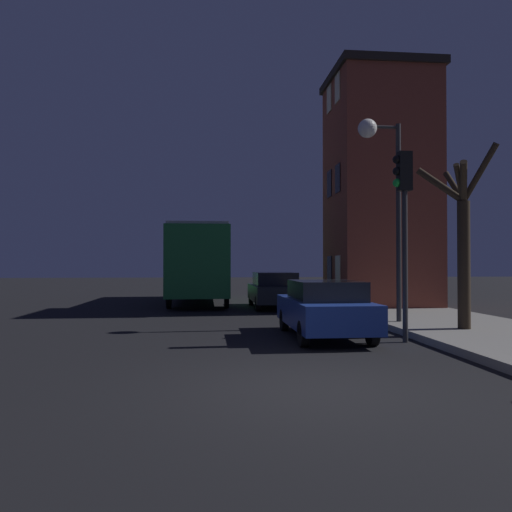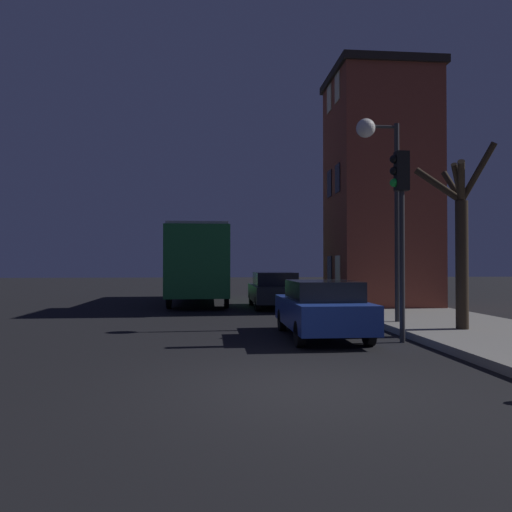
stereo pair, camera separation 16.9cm
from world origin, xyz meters
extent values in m
plane|color=black|center=(0.00, 0.00, 0.00)|extent=(120.00, 120.00, 0.00)
cube|color=brown|center=(5.45, 12.31, 4.71)|extent=(3.78, 3.79, 9.07)
cube|color=black|center=(5.45, 12.31, 9.39)|extent=(4.02, 4.03, 0.30)
cube|color=beige|center=(3.54, 11.65, 1.57)|extent=(0.03, 0.70, 1.10)
cube|color=black|center=(3.54, 12.97, 1.57)|extent=(0.03, 0.70, 1.10)
cube|color=black|center=(3.54, 11.65, 5.11)|extent=(0.03, 0.70, 1.10)
cube|color=black|center=(3.54, 12.97, 5.11)|extent=(0.03, 0.70, 1.10)
cube|color=beige|center=(3.54, 11.65, 8.64)|extent=(0.03, 0.70, 1.10)
cube|color=beige|center=(3.54, 12.97, 8.64)|extent=(0.03, 0.70, 1.10)
cylinder|color=#28282B|center=(3.90, 6.45, 2.97)|extent=(0.14, 0.14, 5.60)
cylinder|color=#28282B|center=(3.45, 6.45, 5.67)|extent=(0.90, 0.09, 0.09)
sphere|color=white|center=(3.00, 6.45, 5.62)|extent=(0.54, 0.54, 0.54)
cylinder|color=#28282B|center=(3.01, 3.84, 1.74)|extent=(0.12, 0.12, 3.47)
cube|color=black|center=(3.01, 3.84, 3.92)|extent=(0.30, 0.24, 0.90)
sphere|color=black|center=(2.83, 3.84, 4.19)|extent=(0.20, 0.20, 0.20)
sphere|color=black|center=(2.83, 3.84, 3.92)|extent=(0.20, 0.20, 0.20)
sphere|color=green|center=(2.83, 3.84, 3.65)|extent=(0.20, 0.20, 0.20)
cylinder|color=#2D2319|center=(4.92, 4.76, 1.77)|extent=(0.31, 0.31, 3.21)
cylinder|color=#2D2319|center=(5.17, 4.44, 4.04)|extent=(0.70, 0.83, 1.40)
cylinder|color=#2D2319|center=(4.82, 5.01, 3.77)|extent=(0.38, 0.67, 0.88)
cylinder|color=#2D2319|center=(4.70, 4.35, 3.78)|extent=(0.63, 1.00, 0.94)
cylinder|color=#2D2319|center=(4.41, 4.93, 3.79)|extent=(1.18, 0.54, 0.96)
cylinder|color=#2D2319|center=(4.68, 4.48, 3.78)|extent=(0.65, 0.73, 0.90)
cube|color=#1E6B33|center=(-1.86, 16.14, 1.89)|extent=(2.50, 9.24, 2.82)
cube|color=black|center=(-1.86, 16.14, 2.40)|extent=(2.52, 8.50, 1.02)
cube|color=#B2B2B2|center=(-1.86, 16.14, 3.36)|extent=(2.37, 8.78, 0.12)
cylinder|color=black|center=(-0.70, 19.14, 0.48)|extent=(0.18, 0.96, 0.96)
cylinder|color=black|center=(-3.02, 19.14, 0.48)|extent=(0.18, 0.96, 0.96)
cylinder|color=black|center=(-0.70, 13.14, 0.48)|extent=(0.18, 0.96, 0.96)
cylinder|color=black|center=(-3.02, 13.14, 0.48)|extent=(0.18, 0.96, 0.96)
cube|color=navy|center=(1.33, 4.77, 0.61)|extent=(1.71, 4.08, 0.64)
cube|color=black|center=(1.33, 4.57, 1.16)|extent=(1.51, 2.12, 0.46)
cylinder|color=black|center=(2.10, 6.10, 0.29)|extent=(0.18, 0.57, 0.57)
cylinder|color=black|center=(0.57, 6.10, 0.29)|extent=(0.18, 0.57, 0.57)
cylinder|color=black|center=(2.10, 3.44, 0.29)|extent=(0.18, 0.57, 0.57)
cylinder|color=black|center=(0.57, 3.44, 0.29)|extent=(0.18, 0.57, 0.57)
cube|color=black|center=(1.24, 13.06, 0.61)|extent=(1.81, 4.36, 0.64)
cube|color=black|center=(1.24, 12.85, 1.19)|extent=(1.59, 2.27, 0.52)
cylinder|color=black|center=(2.05, 14.48, 0.29)|extent=(0.18, 0.58, 0.58)
cylinder|color=black|center=(0.42, 14.48, 0.29)|extent=(0.18, 0.58, 0.58)
cylinder|color=black|center=(2.05, 11.65, 0.29)|extent=(0.18, 0.58, 0.58)
cylinder|color=black|center=(0.42, 11.65, 0.29)|extent=(0.18, 0.58, 0.58)
camera|label=1|loc=(-1.51, -7.17, 1.79)|focal=35.00mm
camera|label=2|loc=(-1.34, -7.19, 1.79)|focal=35.00mm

